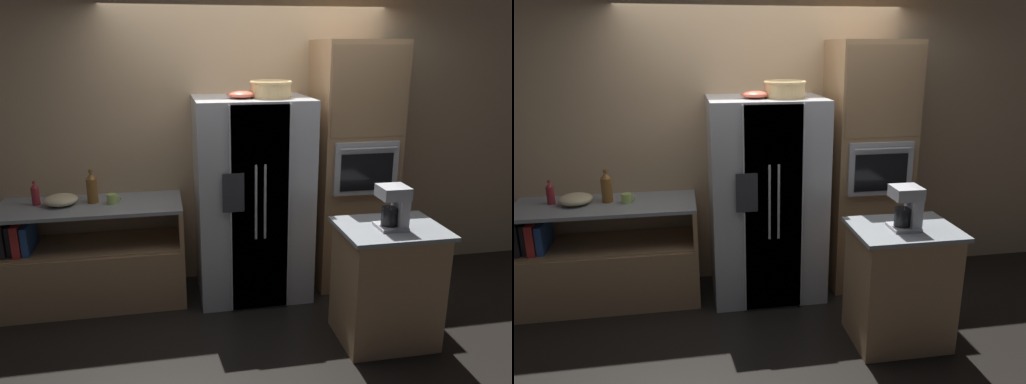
% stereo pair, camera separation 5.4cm
% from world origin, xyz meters
% --- Properties ---
extents(ground_plane, '(20.00, 20.00, 0.00)m').
position_xyz_m(ground_plane, '(0.00, 0.00, 0.00)').
color(ground_plane, black).
extents(wall_back, '(12.00, 0.06, 2.80)m').
position_xyz_m(wall_back, '(0.00, 0.46, 1.40)').
color(wall_back, tan).
rests_on(wall_back, ground_plane).
extents(counter_left, '(1.51, 0.62, 0.89)m').
position_xyz_m(counter_left, '(-1.42, 0.11, 0.32)').
color(counter_left, '#A87F56').
rests_on(counter_left, ground_plane).
extents(refrigerator, '(0.96, 0.77, 1.76)m').
position_xyz_m(refrigerator, '(-0.04, 0.05, 0.88)').
color(refrigerator, silver).
rests_on(refrigerator, ground_plane).
extents(wall_oven, '(0.69, 0.66, 2.22)m').
position_xyz_m(wall_oven, '(0.90, 0.12, 1.11)').
color(wall_oven, '#A87F56').
rests_on(wall_oven, ground_plane).
extents(island_counter, '(0.75, 0.59, 0.91)m').
position_xyz_m(island_counter, '(0.81, -0.90, 0.46)').
color(island_counter, '#A87F56').
rests_on(island_counter, ground_plane).
extents(wicker_basket, '(0.35, 0.35, 0.14)m').
position_xyz_m(wicker_basket, '(0.11, 0.00, 1.83)').
color(wicker_basket, tan).
rests_on(wicker_basket, refrigerator).
extents(fruit_bowl, '(0.23, 0.23, 0.06)m').
position_xyz_m(fruit_bowl, '(-0.13, 0.00, 1.79)').
color(fruit_bowl, '#DB664C').
rests_on(fruit_bowl, refrigerator).
extents(bottle_tall, '(0.06, 0.06, 0.20)m').
position_xyz_m(bottle_tall, '(-1.84, 0.19, 0.98)').
color(bottle_tall, maroon).
rests_on(bottle_tall, counter_left).
extents(bottle_short, '(0.09, 0.09, 0.29)m').
position_xyz_m(bottle_short, '(-1.39, 0.17, 1.02)').
color(bottle_short, brown).
rests_on(bottle_short, counter_left).
extents(mug, '(0.12, 0.08, 0.08)m').
position_xyz_m(mug, '(-1.22, 0.11, 0.93)').
color(mug, '#B2D166').
rests_on(mug, counter_left).
extents(mixing_bowl, '(0.27, 0.27, 0.09)m').
position_xyz_m(mixing_bowl, '(-1.64, 0.14, 0.94)').
color(mixing_bowl, beige).
rests_on(mixing_bowl, counter_left).
extents(coffee_maker, '(0.20, 0.20, 0.31)m').
position_xyz_m(coffee_maker, '(0.81, -0.93, 1.08)').
color(coffee_maker, '#B2B2B7').
rests_on(coffee_maker, island_counter).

